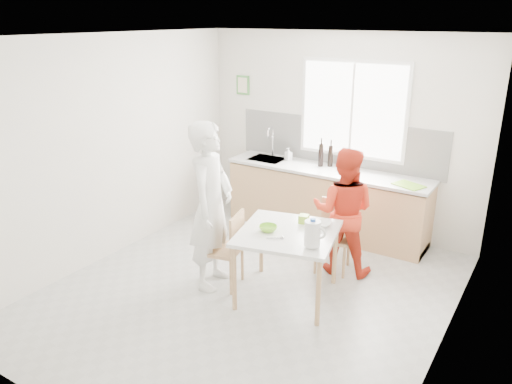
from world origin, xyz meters
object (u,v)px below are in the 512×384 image
bowl_white (321,224)px  bowl_green (268,228)px  dining_table (288,238)px  chair_left (227,246)px  milk_jug (313,233)px  person_red (343,211)px  wine_bottle_b (330,156)px  chair_far (334,232)px  person_white (211,206)px  wine_bottle_a (321,155)px

bowl_white → bowl_green: bearing=-135.9°
dining_table → bowl_green: (-0.18, -0.09, 0.11)m
chair_left → bowl_green: 0.57m
dining_table → milk_jug: 0.49m
person_red → milk_jug: size_ratio=5.43×
bowl_white → wine_bottle_b: 1.75m
milk_jug → chair_left: bearing=164.4°
chair_far → person_white: person_white is taller
chair_left → wine_bottle_a: size_ratio=2.74×
person_white → person_red: size_ratio=1.24×
dining_table → bowl_white: bowl_white is taller
dining_table → chair_left: 0.71m
person_red → milk_jug: (0.12, -1.05, 0.16)m
chair_far → bowl_white: 0.65m
bowl_green → person_red: bearing=64.8°
person_white → bowl_green: size_ratio=9.91×
chair_left → bowl_green: size_ratio=4.65×
chair_left → wine_bottle_a: wine_bottle_a is taller
wine_bottle_a → wine_bottle_b: 0.13m
milk_jug → bowl_green: bearing=156.2°
bowl_green → wine_bottle_a: wine_bottle_a is taller
person_red → milk_jug: 1.07m
person_red → chair_far: bearing=-25.0°
person_red → wine_bottle_a: person_red is taller
chair_far → wine_bottle_b: bearing=104.6°
dining_table → chair_left: (-0.67, -0.16, -0.20)m
bowl_green → bowl_white: (0.42, 0.41, -0.01)m
dining_table → wine_bottle_b: (-0.40, 1.92, 0.39)m
person_red → bowl_white: bearing=74.0°
chair_left → person_white: 0.48m
wine_bottle_a → wine_bottle_b: (0.12, 0.06, -0.01)m
person_red → wine_bottle_b: size_ratio=5.02×
person_white → wine_bottle_b: size_ratio=6.22×
person_red → milk_jug: person_red is taller
milk_jug → wine_bottle_b: 2.27m
bowl_green → wine_bottle_b: wine_bottle_b is taller
wine_bottle_b → chair_far: bearing=-62.2°
chair_far → wine_bottle_b: wine_bottle_b is taller
person_red → bowl_white: 0.54m
chair_left → wine_bottle_b: size_ratio=2.92×
chair_far → person_red: 0.31m
person_red → bowl_green: 1.04m
person_red → bowl_white: (-0.03, -0.54, 0.03)m
dining_table → bowl_green: bowl_green is taller
milk_jug → wine_bottle_b: (-0.78, 2.12, 0.16)m
chair_left → wine_bottle_a: bearing=162.6°
dining_table → chair_left: bearing=-166.9°
person_red → wine_bottle_b: bearing=-71.6°
chair_left → wine_bottle_b: bearing=159.5°
chair_far → wine_bottle_a: 1.35m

